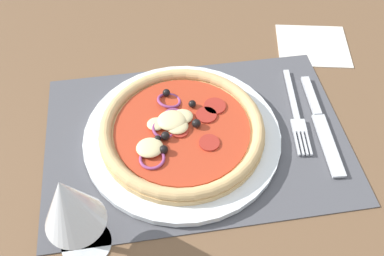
% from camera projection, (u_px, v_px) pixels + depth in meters
% --- Properties ---
extents(ground_plane, '(1.90, 1.40, 0.02)m').
position_uv_depth(ground_plane, '(196.00, 142.00, 0.66)').
color(ground_plane, brown).
extents(placemat, '(0.46, 0.31, 0.00)m').
position_uv_depth(placemat, '(196.00, 137.00, 0.65)').
color(placemat, '#4C4C51').
rests_on(placemat, ground_plane).
extents(plate, '(0.30, 0.30, 0.01)m').
position_uv_depth(plate, '(182.00, 133.00, 0.65)').
color(plate, white).
rests_on(plate, placemat).
extents(pizza, '(0.25, 0.25, 0.03)m').
position_uv_depth(pizza, '(181.00, 127.00, 0.63)').
color(pizza, tan).
rests_on(pizza, plate).
extents(fork, '(0.04, 0.18, 0.00)m').
position_uv_depth(fork, '(296.00, 114.00, 0.68)').
color(fork, silver).
rests_on(fork, placemat).
extents(knife, '(0.03, 0.20, 0.01)m').
position_uv_depth(knife, '(321.00, 124.00, 0.66)').
color(knife, silver).
rests_on(knife, placemat).
extents(wine_glass, '(0.07, 0.07, 0.15)m').
position_uv_depth(wine_glass, '(69.00, 206.00, 0.47)').
color(wine_glass, silver).
rests_on(wine_glass, ground_plane).
extents(napkin, '(0.15, 0.14, 0.00)m').
position_uv_depth(napkin, '(313.00, 45.00, 0.79)').
color(napkin, silver).
rests_on(napkin, ground_plane).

